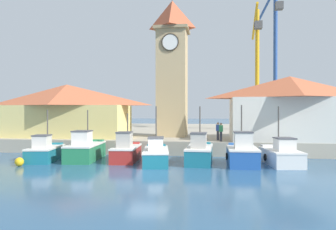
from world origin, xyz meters
TOP-DOWN VIEW (x-y plane):
  - ground_plane at (0.00, 0.00)m, footprint 300.00×300.00m
  - quay_wharf at (0.00, 27.53)m, footprint 120.00×40.00m
  - fishing_boat_far_left at (-8.87, 3.33)m, footprint 2.55×4.46m
  - fishing_boat_left_outer at (-5.93, 4.13)m, footprint 2.53×5.09m
  - fishing_boat_left_inner at (-2.62, 4.21)m, footprint 2.18×4.63m
  - fishing_boat_mid_left at (-0.08, 3.22)m, footprint 2.59×5.38m
  - fishing_boat_center at (3.05, 3.98)m, footprint 2.00×4.85m
  - fishing_boat_mid_right at (6.13, 3.40)m, footprint 2.23×4.14m
  - fishing_boat_right_inner at (8.91, 4.01)m, footprint 2.61×4.71m
  - clock_tower at (-0.23, 13.35)m, footprint 3.48×3.48m
  - warehouse_left at (-10.86, 11.26)m, footprint 12.71×5.59m
  - warehouse_right at (11.01, 11.02)m, footprint 11.05×7.31m
  - port_crane_near at (12.44, 27.25)m, footprint 2.71×10.05m
  - port_crane_far at (9.93, 26.44)m, footprint 2.00×9.70m
  - mooring_buoy at (-9.35, 0.70)m, footprint 0.62×0.62m
  - dock_worker_near_tower at (4.70, 8.17)m, footprint 0.34×0.22m
  - dock_worker_along_quay at (4.45, 9.45)m, footprint 0.34×0.22m

SIDE VIEW (x-z plane):
  - ground_plane at x=0.00m, z-range 0.00..0.00m
  - mooring_buoy at x=-9.35m, z-range 0.00..0.62m
  - quay_wharf at x=0.00m, z-range 0.00..1.23m
  - fishing_boat_mid_left at x=-0.08m, z-range -1.42..2.81m
  - fishing_boat_right_inner at x=8.91m, z-range -1.41..2.80m
  - fishing_boat_far_left at x=-8.87m, z-range -1.27..2.69m
  - fishing_boat_left_inner at x=-2.62m, z-range -1.08..2.61m
  - fishing_boat_center at x=3.05m, z-range -1.32..2.90m
  - fishing_boat_left_outer at x=-5.93m, z-range -1.15..2.79m
  - fishing_boat_mid_right at x=6.13m, z-range -1.32..2.98m
  - dock_worker_near_tower at x=4.70m, z-range 1.27..2.89m
  - dock_worker_along_quay at x=4.45m, z-range 1.27..2.89m
  - warehouse_left at x=-10.86m, z-range 1.30..6.66m
  - warehouse_right at x=11.01m, z-range 1.29..7.12m
  - port_crane_far at x=9.93m, z-range -1.02..16.74m
  - clock_tower at x=-0.23m, z-range 0.86..16.57m
  - port_crane_near at x=12.44m, z-range -0.80..19.23m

